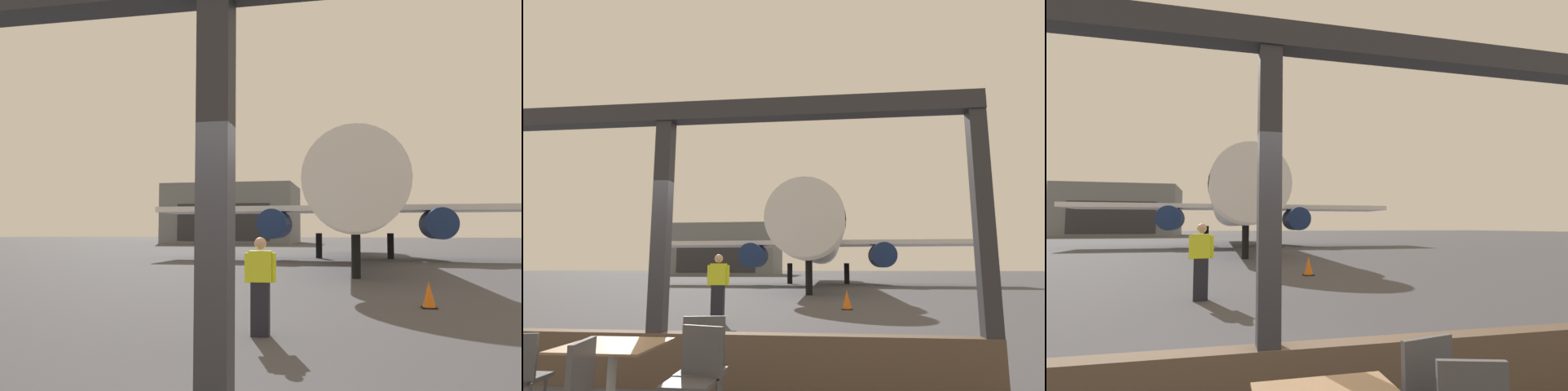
% 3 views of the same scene
% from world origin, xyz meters
% --- Properties ---
extents(ground_plane, '(220.00, 220.00, 0.00)m').
position_xyz_m(ground_plane, '(0.00, 40.00, 0.00)').
color(ground_plane, '#424247').
extents(window_frame, '(8.02, 0.24, 3.53)m').
position_xyz_m(window_frame, '(0.00, 0.00, 1.26)').
color(window_frame, brown).
rests_on(window_frame, ground).
extents(dining_table, '(0.83, 0.83, 0.73)m').
position_xyz_m(dining_table, '(0.18, -1.40, 0.44)').
color(dining_table, '#8C6B4C').
rests_on(dining_table, ground).
extents(cafe_chair_window_right, '(0.45, 0.45, 0.95)m').
position_xyz_m(cafe_chair_window_right, '(0.93, -1.15, 0.56)').
color(cafe_chair_window_right, '#4C4C51').
rests_on(cafe_chair_window_right, ground).
extents(cafe_chair_aisle_right, '(0.47, 0.47, 0.90)m').
position_xyz_m(cafe_chair_aisle_right, '(0.97, -1.48, 0.54)').
color(cafe_chair_aisle_right, '#4C4C51').
rests_on(cafe_chair_aisle_right, ground).
extents(airplane, '(26.28, 31.24, 10.51)m').
position_xyz_m(airplane, '(0.96, 28.80, 3.61)').
color(airplane, silver).
rests_on(airplane, ground).
extents(ground_crew_worker, '(0.55, 0.24, 1.74)m').
position_xyz_m(ground_crew_worker, '(-0.80, 5.78, 0.90)').
color(ground_crew_worker, black).
rests_on(ground_crew_worker, ground).
extents(traffic_cone, '(0.36, 0.36, 0.65)m').
position_xyz_m(traffic_cone, '(2.62, 9.63, 0.31)').
color(traffic_cone, orange).
rests_on(traffic_cone, ground).
extents(distant_hangar, '(20.14, 14.24, 9.21)m').
position_xyz_m(distant_hangar, '(-18.01, 74.72, 4.60)').
color(distant_hangar, slate).
rests_on(distant_hangar, ground).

